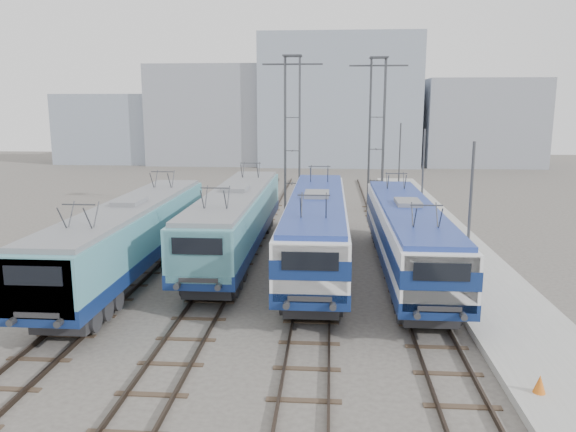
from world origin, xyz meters
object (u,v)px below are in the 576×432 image
at_px(catenary_tower_west, 292,129).
at_px(safety_cone, 540,384).
at_px(locomotive_far_left, 130,234).
at_px(locomotive_center_right, 317,224).
at_px(catenary_tower_east, 377,128).
at_px(mast_rear, 399,166).
at_px(mast_mid, 422,186).
at_px(mast_front, 469,228).
at_px(locomotive_center_left, 236,217).
at_px(locomotive_far_right, 407,232).

bearing_deg(catenary_tower_west, safety_cone, -71.93).
relative_size(locomotive_far_left, locomotive_center_right, 0.98).
distance_m(catenary_tower_east, mast_rear, 4.28).
bearing_deg(mast_mid, safety_cone, -88.87).
height_order(mast_front, mast_rear, same).
relative_size(locomotive_center_left, catenary_tower_east, 1.55).
bearing_deg(safety_cone, locomotive_far_left, 146.14).
height_order(catenary_tower_east, mast_front, catenary_tower_east).
distance_m(catenary_tower_west, safety_cone, 29.61).
height_order(locomotive_far_right, safety_cone, locomotive_far_right).
distance_m(locomotive_far_left, catenary_tower_east, 23.56).
distance_m(mast_rear, safety_cone, 31.69).
bearing_deg(catenary_tower_west, mast_mid, -42.93).
bearing_deg(catenary_tower_west, mast_rear, 24.94).
distance_m(locomotive_far_right, mast_mid, 7.81).
bearing_deg(catenary_tower_west, locomotive_far_left, -111.67).
bearing_deg(locomotive_center_left, mast_front, -33.76).
distance_m(locomotive_far_left, locomotive_center_right, 9.33).
xyz_separation_m(locomotive_center_right, safety_cone, (6.74, -13.02, -1.81)).
relative_size(locomotive_center_left, mast_front, 2.66).
bearing_deg(locomotive_far_right, locomotive_center_right, 167.96).
relative_size(locomotive_center_left, mast_rear, 2.66).
bearing_deg(mast_rear, mast_front, -90.00).
relative_size(catenary_tower_west, safety_cone, 22.08).
height_order(mast_mid, safety_cone, mast_mid).
xyz_separation_m(locomotive_center_left, catenary_tower_east, (8.75, 14.75, 4.33)).
distance_m(locomotive_center_left, mast_rear, 19.99).
bearing_deg(locomotive_far_right, mast_mid, 76.12).
relative_size(mast_front, mast_rear, 1.00).
bearing_deg(locomotive_center_right, mast_mid, 45.78).
bearing_deg(locomotive_far_left, catenary_tower_east, 55.09).
height_order(locomotive_center_left, mast_mid, mast_mid).
relative_size(catenary_tower_east, mast_rear, 1.71).
height_order(locomotive_far_left, mast_rear, mast_rear).
xyz_separation_m(mast_front, mast_rear, (0.00, 24.00, 0.00)).
bearing_deg(mast_mid, catenary_tower_west, 137.07).
height_order(locomotive_far_right, mast_front, mast_front).
distance_m(mast_front, safety_cone, 8.11).
height_order(locomotive_far_left, catenary_tower_west, catenary_tower_west).
bearing_deg(catenary_tower_west, catenary_tower_east, 17.10).
bearing_deg(locomotive_center_left, catenary_tower_east, 59.32).
bearing_deg(catenary_tower_east, locomotive_far_right, -89.18).
height_order(locomotive_far_left, locomotive_center_left, locomotive_center_left).
height_order(mast_rear, safety_cone, mast_rear).
relative_size(locomotive_center_left, catenary_tower_west, 1.55).
bearing_deg(mast_mid, locomotive_center_left, -156.36).
distance_m(locomotive_center_right, mast_front, 8.46).
bearing_deg(mast_rear, locomotive_far_left, -126.18).
distance_m(locomotive_center_right, safety_cone, 14.77).
relative_size(locomotive_center_left, safety_cone, 34.29).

